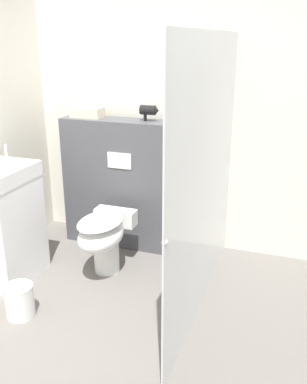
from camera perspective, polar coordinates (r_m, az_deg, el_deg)
ground_plane at (r=2.73m, az=-11.16°, el=-23.60°), size 12.00×12.00×0.00m
wall_back at (r=3.87m, az=2.74°, el=10.75°), size 8.00×0.06×2.50m
partition_panel at (r=3.94m, az=-3.67°, el=1.06°), size 1.17×0.28×1.19m
shower_glass at (r=2.90m, az=7.05°, el=1.49°), size 0.04×1.86×1.91m
toilet at (r=3.53m, az=-6.63°, el=-5.94°), size 0.36×0.60×0.50m
sink_vanity at (r=3.62m, az=-19.56°, el=-3.94°), size 0.46×0.57×1.08m
hair_drier at (r=3.71m, az=-0.60°, el=10.82°), size 0.16×0.08×0.14m
folded_towel at (r=3.95m, az=-8.84°, el=10.46°), size 0.28×0.16×0.09m
waste_bin at (r=3.24m, az=-17.43°, el=-13.69°), size 0.21×0.21×0.24m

